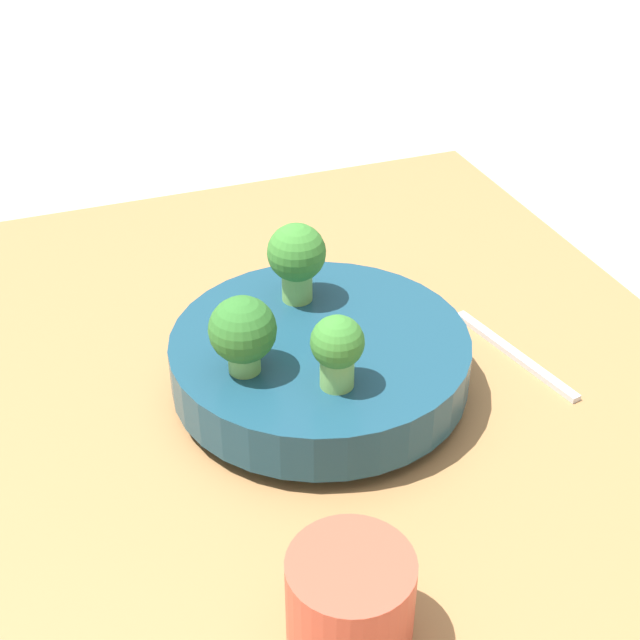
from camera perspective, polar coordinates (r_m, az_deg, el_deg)
ground_plane at (r=0.86m, az=-1.60°, el=-8.42°), size 6.00×6.00×0.00m
table at (r=0.85m, az=-1.63°, el=-7.20°), size 0.98×0.85×0.05m
bowl at (r=0.83m, az=-0.00°, el=-2.59°), size 0.28×0.28×0.06m
broccoli_floret_right at (r=0.85m, az=-1.51°, el=4.06°), size 0.06×0.06×0.08m
broccoli_floret_left at (r=0.74m, az=1.12°, el=-1.81°), size 0.05×0.05×0.07m
broccoli_floret_back at (r=0.76m, az=-5.06°, el=-0.61°), size 0.06×0.06×0.07m
cup at (r=0.63m, az=1.93°, el=-17.62°), size 0.09×0.09×0.08m
fork at (r=0.92m, az=12.34°, el=-2.15°), size 0.17×0.04×0.01m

